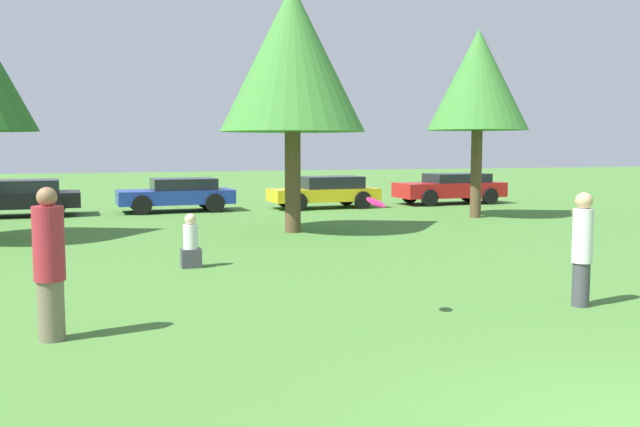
{
  "coord_description": "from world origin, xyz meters",
  "views": [
    {
      "loc": [
        -4.36,
        -4.03,
        2.4
      ],
      "look_at": [
        -1.24,
        5.67,
        1.39
      ],
      "focal_mm": 38.99,
      "sensor_mm": 36.0,
      "label": 1
    }
  ],
  "objects_px": {
    "person_thrower": "(49,264)",
    "bystander_sitting": "(191,245)",
    "person_catcher": "(582,247)",
    "parked_car_blue": "(178,194)",
    "frisbee": "(376,202)",
    "tree_2": "(478,81)",
    "parked_car_yellow": "(326,191)",
    "parked_car_red": "(451,187)",
    "parked_car_black": "(13,197)",
    "tree_1": "(292,59)"
  },
  "relations": [
    {
      "from": "person_catcher",
      "to": "parked_car_black",
      "type": "xyz_separation_m",
      "value": [
        -9.54,
        16.82,
        -0.22
      ]
    },
    {
      "from": "parked_car_yellow",
      "to": "bystander_sitting",
      "type": "bearing_deg",
      "value": 58.09
    },
    {
      "from": "frisbee",
      "to": "person_catcher",
      "type": "bearing_deg",
      "value": -1.86
    },
    {
      "from": "tree_1",
      "to": "frisbee",
      "type": "bearing_deg",
      "value": -99.15
    },
    {
      "from": "bystander_sitting",
      "to": "parked_car_black",
      "type": "height_order",
      "value": "parked_car_black"
    },
    {
      "from": "parked_car_blue",
      "to": "parked_car_yellow",
      "type": "bearing_deg",
      "value": 174.59
    },
    {
      "from": "parked_car_black",
      "to": "parked_car_red",
      "type": "distance_m",
      "value": 16.59
    },
    {
      "from": "person_catcher",
      "to": "bystander_sitting",
      "type": "xyz_separation_m",
      "value": [
        -5.11,
        5.14,
        -0.44
      ]
    },
    {
      "from": "frisbee",
      "to": "parked_car_black",
      "type": "distance_m",
      "value": 17.88
    },
    {
      "from": "person_thrower",
      "to": "bystander_sitting",
      "type": "height_order",
      "value": "person_thrower"
    },
    {
      "from": "frisbee",
      "to": "tree_1",
      "type": "relative_size",
      "value": 0.04
    },
    {
      "from": "parked_car_blue",
      "to": "parked_car_black",
      "type": "bearing_deg",
      "value": -0.09
    },
    {
      "from": "tree_2",
      "to": "parked_car_red",
      "type": "height_order",
      "value": "tree_2"
    },
    {
      "from": "parked_car_blue",
      "to": "parked_car_yellow",
      "type": "xyz_separation_m",
      "value": [
        5.57,
        -0.32,
        -0.0
      ]
    },
    {
      "from": "person_thrower",
      "to": "parked_car_blue",
      "type": "relative_size",
      "value": 0.46
    },
    {
      "from": "parked_car_black",
      "to": "frisbee",
      "type": "bearing_deg",
      "value": 108.47
    },
    {
      "from": "parked_car_blue",
      "to": "parked_car_red",
      "type": "height_order",
      "value": "parked_car_red"
    },
    {
      "from": "person_thrower",
      "to": "tree_1",
      "type": "relative_size",
      "value": 0.28
    },
    {
      "from": "person_thrower",
      "to": "person_catcher",
      "type": "xyz_separation_m",
      "value": [
        7.41,
        -0.48,
        -0.07
      ]
    },
    {
      "from": "parked_car_yellow",
      "to": "tree_2",
      "type": "bearing_deg",
      "value": 124.83
    },
    {
      "from": "frisbee",
      "to": "parked_car_blue",
      "type": "bearing_deg",
      "value": 92.64
    },
    {
      "from": "person_thrower",
      "to": "tree_2",
      "type": "height_order",
      "value": "tree_2"
    },
    {
      "from": "parked_car_blue",
      "to": "tree_2",
      "type": "bearing_deg",
      "value": 148.56
    },
    {
      "from": "person_thrower",
      "to": "parked_car_black",
      "type": "relative_size",
      "value": 0.42
    },
    {
      "from": "frisbee",
      "to": "parked_car_red",
      "type": "height_order",
      "value": "frisbee"
    },
    {
      "from": "frisbee",
      "to": "tree_2",
      "type": "xyz_separation_m",
      "value": [
        8.44,
        11.73,
        2.88
      ]
    },
    {
      "from": "person_thrower",
      "to": "parked_car_red",
      "type": "relative_size",
      "value": 0.42
    },
    {
      "from": "tree_1",
      "to": "parked_car_yellow",
      "type": "relative_size",
      "value": 1.6
    },
    {
      "from": "tree_1",
      "to": "parked_car_black",
      "type": "height_order",
      "value": "tree_1"
    },
    {
      "from": "person_catcher",
      "to": "frisbee",
      "type": "bearing_deg",
      "value": 1.84
    },
    {
      "from": "person_thrower",
      "to": "parked_car_yellow",
      "type": "distance_m",
      "value": 18.51
    },
    {
      "from": "person_catcher",
      "to": "parked_car_red",
      "type": "xyz_separation_m",
      "value": [
        7.05,
        16.97,
        -0.22
      ]
    },
    {
      "from": "frisbee",
      "to": "bystander_sitting",
      "type": "distance_m",
      "value": 5.49
    },
    {
      "from": "tree_1",
      "to": "tree_2",
      "type": "xyz_separation_m",
      "value": [
        6.86,
        1.95,
        -0.21
      ]
    },
    {
      "from": "bystander_sitting",
      "to": "tree_1",
      "type": "bearing_deg",
      "value": 54.28
    },
    {
      "from": "person_thrower",
      "to": "parked_car_black",
      "type": "distance_m",
      "value": 16.49
    },
    {
      "from": "parked_car_black",
      "to": "parked_car_blue",
      "type": "height_order",
      "value": "parked_car_black"
    },
    {
      "from": "frisbee",
      "to": "tree_2",
      "type": "distance_m",
      "value": 14.73
    },
    {
      "from": "person_catcher",
      "to": "parked_car_blue",
      "type": "distance_m",
      "value": 17.49
    },
    {
      "from": "tree_2",
      "to": "parked_car_yellow",
      "type": "relative_size",
      "value": 1.48
    },
    {
      "from": "person_thrower",
      "to": "tree_1",
      "type": "bearing_deg",
      "value": 62.39
    },
    {
      "from": "tree_1",
      "to": "tree_2",
      "type": "distance_m",
      "value": 7.14
    },
    {
      "from": "tree_1",
      "to": "parked_car_blue",
      "type": "bearing_deg",
      "value": 108.27
    },
    {
      "from": "tree_2",
      "to": "bystander_sitting",
      "type": "bearing_deg",
      "value": -146.92
    },
    {
      "from": "person_catcher",
      "to": "bystander_sitting",
      "type": "height_order",
      "value": "person_catcher"
    },
    {
      "from": "tree_2",
      "to": "parked_car_blue",
      "type": "relative_size",
      "value": 1.49
    },
    {
      "from": "person_thrower",
      "to": "parked_car_blue",
      "type": "height_order",
      "value": "person_thrower"
    },
    {
      "from": "tree_2",
      "to": "parked_car_red",
      "type": "distance_m",
      "value": 6.68
    },
    {
      "from": "person_catcher",
      "to": "parked_car_yellow",
      "type": "xyz_separation_m",
      "value": [
        1.52,
        16.69,
        -0.24
      ]
    },
    {
      "from": "tree_2",
      "to": "parked_car_red",
      "type": "bearing_deg",
      "value": 69.88
    }
  ]
}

